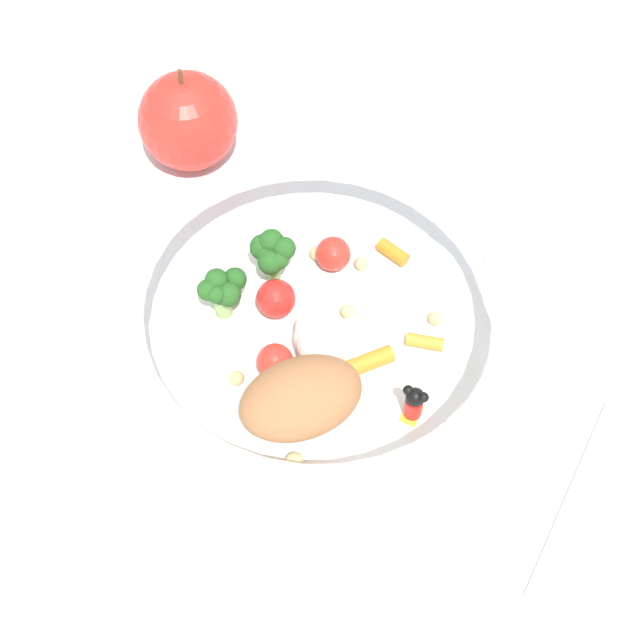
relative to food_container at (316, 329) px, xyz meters
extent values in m
plane|color=white|center=(-0.02, 0.01, -0.03)|extent=(2.40, 2.40, 0.00)
cylinder|color=white|center=(-0.01, 0.00, -0.03)|extent=(0.24, 0.24, 0.01)
torus|color=white|center=(-0.01, 0.00, 0.02)|extent=(0.26, 0.26, 0.01)
ellipsoid|color=#9E663D|center=(0.06, 0.01, 0.00)|extent=(0.09, 0.10, 0.05)
cylinder|color=#7FAD5B|center=(-0.05, -0.05, -0.01)|extent=(0.01, 0.01, 0.02)
sphere|color=#23561E|center=(-0.04, -0.05, 0.01)|extent=(0.02, 0.02, 0.02)
sphere|color=#23561E|center=(-0.04, -0.04, 0.01)|extent=(0.01, 0.01, 0.01)
sphere|color=#23561E|center=(-0.05, -0.04, 0.01)|extent=(0.02, 0.02, 0.02)
sphere|color=#23561E|center=(-0.05, -0.04, 0.01)|extent=(0.02, 0.02, 0.02)
sphere|color=#23561E|center=(-0.05, -0.05, 0.01)|extent=(0.02, 0.02, 0.02)
sphere|color=#23561E|center=(-0.05, -0.05, 0.01)|extent=(0.02, 0.02, 0.02)
sphere|color=#23561E|center=(-0.04, -0.05, 0.01)|extent=(0.01, 0.01, 0.01)
cylinder|color=#8EB766|center=(-0.01, -0.07, -0.01)|extent=(0.01, 0.01, 0.02)
sphere|color=#23561E|center=(0.00, -0.07, 0.01)|extent=(0.01, 0.01, 0.01)
sphere|color=#23561E|center=(-0.01, -0.06, 0.00)|extent=(0.02, 0.02, 0.02)
sphere|color=#23561E|center=(-0.02, -0.06, 0.00)|extent=(0.02, 0.02, 0.02)
sphere|color=#23561E|center=(-0.01, -0.07, 0.01)|extent=(0.02, 0.02, 0.02)
sphere|color=#23561E|center=(0.00, -0.08, 0.01)|extent=(0.02, 0.02, 0.02)
sphere|color=white|center=(0.01, 0.00, -0.01)|extent=(0.04, 0.04, 0.04)
sphere|color=white|center=(0.01, 0.01, 0.00)|extent=(0.02, 0.02, 0.02)
sphere|color=white|center=(0.00, 0.01, 0.00)|extent=(0.03, 0.03, 0.03)
sphere|color=white|center=(0.00, 0.00, 0.00)|extent=(0.03, 0.03, 0.03)
sphere|color=white|center=(0.00, 0.00, -0.01)|extent=(0.03, 0.03, 0.03)
sphere|color=white|center=(0.00, 0.00, 0.00)|extent=(0.03, 0.03, 0.03)
sphere|color=white|center=(0.00, 0.00, -0.01)|extent=(0.03, 0.03, 0.03)
cube|color=yellow|center=(0.03, 0.08, -0.02)|extent=(0.02, 0.01, 0.00)
cylinder|color=red|center=(0.03, 0.08, -0.01)|extent=(0.01, 0.01, 0.02)
sphere|color=black|center=(0.03, 0.08, 0.00)|extent=(0.01, 0.01, 0.01)
sphere|color=black|center=(0.04, 0.08, 0.01)|extent=(0.01, 0.01, 0.01)
sphere|color=black|center=(0.03, 0.07, 0.01)|extent=(0.01, 0.01, 0.01)
cylinder|color=orange|center=(0.01, 0.04, -0.02)|extent=(0.03, 0.03, 0.01)
cylinder|color=orange|center=(-0.09, 0.03, -0.02)|extent=(0.02, 0.03, 0.01)
cylinder|color=orange|center=(-0.02, 0.07, -0.02)|extent=(0.01, 0.03, 0.01)
sphere|color=red|center=(0.03, -0.02, -0.01)|extent=(0.03, 0.03, 0.03)
sphere|color=red|center=(-0.02, -0.04, -0.01)|extent=(0.03, 0.03, 0.03)
sphere|color=red|center=(-0.07, -0.01, -0.01)|extent=(0.03, 0.03, 0.03)
sphere|color=#D1B775|center=(-0.04, 0.08, -0.02)|extent=(0.01, 0.01, 0.01)
sphere|color=tan|center=(-0.07, -0.02, -0.02)|extent=(0.01, 0.01, 0.01)
sphere|color=tan|center=(0.03, 0.03, -0.02)|extent=(0.01, 0.01, 0.01)
sphere|color=#D1B775|center=(-0.03, 0.01, -0.02)|extent=(0.01, 0.01, 0.01)
sphere|color=tan|center=(0.04, -0.04, -0.02)|extent=(0.01, 0.01, 0.01)
sphere|color=#D1B775|center=(-0.07, 0.01, -0.02)|extent=(0.01, 0.01, 0.01)
sphere|color=tan|center=(-0.02, 0.01, -0.02)|extent=(0.01, 0.01, 0.01)
sphere|color=#D1B775|center=(0.09, 0.01, -0.02)|extent=(0.01, 0.01, 0.01)
sphere|color=red|center=(-0.15, -0.15, 0.01)|extent=(0.08, 0.08, 0.08)
cylinder|color=brown|center=(-0.15, -0.15, 0.05)|extent=(0.00, 0.00, 0.01)
camera|label=1|loc=(0.31, 0.09, 0.51)|focal=50.35mm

